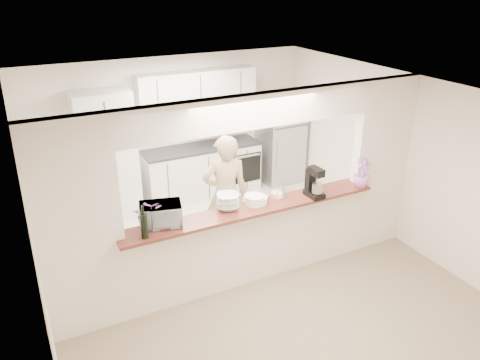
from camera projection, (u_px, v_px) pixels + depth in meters
floor at (251, 278)px, 6.25m from camera, size 6.00×6.00×0.00m
tile_overlay at (205, 227)px, 7.51m from camera, size 5.00×2.90×0.01m
partition at (252, 177)px, 5.65m from camera, size 5.00×0.15×2.50m
bar_counter at (251, 242)px, 6.01m from camera, size 3.40×0.38×1.09m
kitchen_cabinets at (167, 150)px, 8.00m from camera, size 3.15×0.62×2.25m
refrigerator at (280, 139)px, 8.92m from camera, size 0.75×0.70×1.70m
flower_left at (148, 214)px, 5.24m from camera, size 0.36×0.33×0.35m
wine_bottle_a at (144, 227)px, 5.05m from camera, size 0.07×0.07×0.33m
wine_bottle_b at (144, 225)px, 5.04m from camera, size 0.08×0.08×0.39m
toaster_oven at (161, 215)px, 5.32m from camera, size 0.54×0.43×0.26m
serving_bowls at (228, 202)px, 5.69m from camera, size 0.34×0.34×0.20m
plate_stack_a at (255, 200)px, 5.83m from camera, size 0.25×0.25×0.12m
plate_stack_b at (257, 200)px, 5.86m from camera, size 0.25×0.25×0.09m
red_bowl at (262, 198)px, 5.94m from camera, size 0.14×0.14×0.07m
tan_bowl at (276, 195)px, 6.03m from camera, size 0.15×0.15×0.07m
utensil_caddy at (281, 191)px, 6.00m from camera, size 0.23×0.16×0.20m
stand_mixer at (314, 183)px, 5.99m from camera, size 0.18×0.28×0.40m
flower_right at (362, 172)px, 6.27m from camera, size 0.24×0.24×0.40m
person at (226, 196)px, 6.55m from camera, size 0.72×0.56×1.76m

